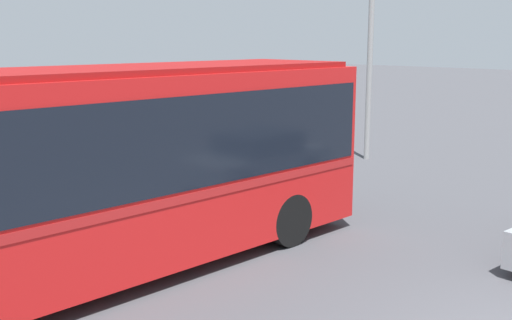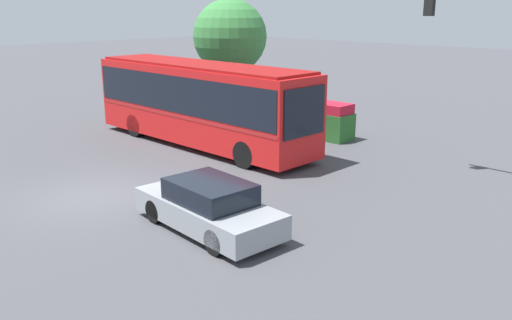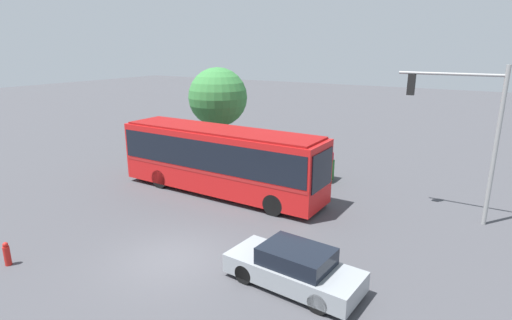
{
  "view_description": "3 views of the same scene",
  "coord_description": "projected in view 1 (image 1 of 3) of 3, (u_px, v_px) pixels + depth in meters",
  "views": [
    {
      "loc": [
        -7.21,
        -2.02,
        3.83
      ],
      "look_at": [
        1.28,
        6.3,
        1.49
      ],
      "focal_mm": 43.58,
      "sensor_mm": 36.0,
      "label": 1
    },
    {
      "loc": [
        14.32,
        -7.74,
        5.57
      ],
      "look_at": [
        3.64,
        3.36,
        1.19
      ],
      "focal_mm": 37.87,
      "sensor_mm": 36.0,
      "label": 2
    },
    {
      "loc": [
        9.36,
        -9.57,
        7.32
      ],
      "look_at": [
        -0.41,
        6.47,
        2.08
      ],
      "focal_mm": 28.59,
      "sensor_mm": 36.0,
      "label": 3
    }
  ],
  "objects": [
    {
      "name": "flowering_hedge",
      "position": [
        10.0,
        180.0,
        13.54
      ],
      "size": [
        6.39,
        1.16,
        1.58
      ],
      "color": "#286028",
      "rests_on": "ground"
    },
    {
      "name": "city_bus",
      "position": [
        71.0,
        165.0,
        9.48
      ],
      "size": [
        11.17,
        2.68,
        3.38
      ],
      "rotation": [
        0.0,
        0.0,
        -0.02
      ],
      "color": "red",
      "rests_on": "ground"
    },
    {
      "name": "traffic_light_pole",
      "position": [
        352.0,
        23.0,
        18.5
      ],
      "size": [
        4.15,
        0.24,
        6.65
      ],
      "rotation": [
        0.0,
        0.0,
        3.14
      ],
      "color": "gray",
      "rests_on": "ground"
    }
  ]
}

